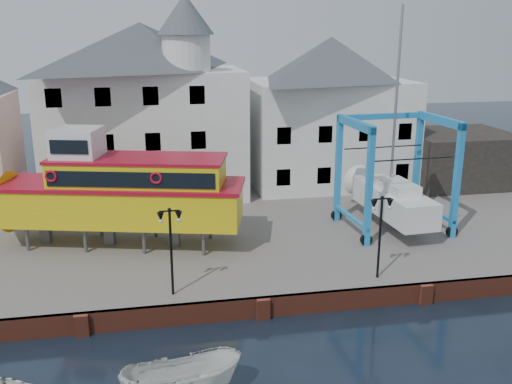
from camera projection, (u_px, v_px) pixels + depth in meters
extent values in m
plane|color=black|center=(263.00, 318.00, 26.20)|extent=(140.00, 140.00, 0.00)
cube|color=#655E58|center=(229.00, 228.00, 36.44)|extent=(44.00, 22.00, 1.00)
cube|color=brown|center=(262.00, 307.00, 26.18)|extent=(44.00, 0.25, 1.00)
cube|color=brown|center=(82.00, 325.00, 24.59)|extent=(0.60, 0.36, 1.00)
cube|color=brown|center=(263.00, 309.00, 26.01)|extent=(0.60, 0.36, 1.00)
cube|color=brown|center=(426.00, 294.00, 27.44)|extent=(0.60, 0.36, 1.00)
cube|color=silver|center=(145.00, 133.00, 41.23)|extent=(14.00, 8.00, 9.00)
pyramid|color=#393F46|center=(140.00, 46.00, 39.53)|extent=(14.00, 8.00, 3.20)
cube|color=black|center=(62.00, 190.00, 37.33)|extent=(1.00, 0.08, 1.20)
cube|color=black|center=(109.00, 188.00, 37.86)|extent=(1.00, 0.08, 1.20)
cube|color=black|center=(155.00, 186.00, 38.40)|extent=(1.00, 0.08, 1.20)
cube|color=black|center=(200.00, 183.00, 38.93)|extent=(1.00, 0.08, 1.20)
cube|color=black|center=(58.00, 145.00, 36.49)|extent=(1.00, 0.08, 1.20)
cube|color=black|center=(106.00, 143.00, 37.02)|extent=(1.00, 0.08, 1.20)
cube|color=black|center=(153.00, 142.00, 37.56)|extent=(1.00, 0.08, 1.20)
cube|color=black|center=(198.00, 140.00, 38.09)|extent=(1.00, 0.08, 1.20)
cube|color=black|center=(53.00, 98.00, 35.65)|extent=(1.00, 0.08, 1.20)
cube|color=black|center=(103.00, 97.00, 36.19)|extent=(1.00, 0.08, 1.20)
cube|color=black|center=(151.00, 96.00, 36.72)|extent=(1.00, 0.08, 1.20)
cube|color=black|center=(197.00, 95.00, 37.26)|extent=(1.00, 0.08, 1.20)
cylinder|color=silver|center=(186.00, 53.00, 37.91)|extent=(3.20, 3.20, 2.40)
cone|color=#393F46|center=(185.00, 14.00, 37.22)|extent=(3.80, 3.80, 2.60)
cube|color=silver|center=(328.00, 132.00, 44.34)|extent=(12.00, 8.00, 8.00)
pyramid|color=#393F46|center=(331.00, 58.00, 42.78)|extent=(12.00, 8.00, 3.20)
cube|color=black|center=(283.00, 177.00, 40.47)|extent=(1.00, 0.08, 1.20)
cube|color=black|center=(324.00, 175.00, 41.01)|extent=(1.00, 0.08, 1.20)
cube|color=black|center=(363.00, 174.00, 41.54)|extent=(1.00, 0.08, 1.20)
cube|color=black|center=(402.00, 172.00, 42.07)|extent=(1.00, 0.08, 1.20)
cube|color=black|center=(284.00, 136.00, 39.63)|extent=(1.00, 0.08, 1.20)
cube|color=black|center=(325.00, 134.00, 40.17)|extent=(1.00, 0.08, 1.20)
cube|color=black|center=(366.00, 133.00, 40.70)|extent=(1.00, 0.08, 1.20)
cube|color=black|center=(405.00, 131.00, 41.24)|extent=(1.00, 0.08, 1.20)
cube|color=black|center=(457.00, 158.00, 44.79)|extent=(8.00, 7.00, 4.00)
cylinder|color=black|center=(171.00, 254.00, 25.78)|extent=(0.12, 0.12, 4.00)
cube|color=black|center=(169.00, 211.00, 25.21)|extent=(0.90, 0.06, 0.06)
sphere|color=black|center=(169.00, 209.00, 25.19)|extent=(0.16, 0.16, 0.16)
cone|color=black|center=(161.00, 217.00, 25.22)|extent=(0.32, 0.32, 0.45)
sphere|color=silver|center=(161.00, 221.00, 25.27)|extent=(0.18, 0.18, 0.18)
cone|color=black|center=(179.00, 216.00, 25.36)|extent=(0.32, 0.32, 0.45)
sphere|color=silver|center=(179.00, 220.00, 25.41)|extent=(0.18, 0.18, 0.18)
cylinder|color=black|center=(380.00, 239.00, 27.57)|extent=(0.12, 0.12, 4.00)
cube|color=black|center=(382.00, 199.00, 26.99)|extent=(0.90, 0.06, 0.06)
sphere|color=black|center=(382.00, 197.00, 26.97)|extent=(0.16, 0.16, 0.16)
cone|color=black|center=(374.00, 205.00, 27.00)|extent=(0.32, 0.32, 0.45)
sphere|color=silver|center=(374.00, 208.00, 27.05)|extent=(0.18, 0.18, 0.18)
cone|color=black|center=(390.00, 204.00, 27.14)|extent=(0.32, 0.32, 0.45)
sphere|color=silver|center=(390.00, 207.00, 27.19)|extent=(0.18, 0.18, 0.18)
cylinder|color=#59595E|center=(27.00, 239.00, 31.28)|extent=(0.24, 0.24, 1.40)
cylinder|color=#59595E|center=(47.00, 223.00, 33.77)|extent=(0.24, 0.24, 1.40)
cylinder|color=#59595E|center=(85.00, 240.00, 31.07)|extent=(0.24, 0.24, 1.40)
cylinder|color=#59595E|center=(101.00, 224.00, 33.56)|extent=(0.24, 0.24, 1.40)
cylinder|color=#59595E|center=(144.00, 242.00, 30.86)|extent=(0.24, 0.24, 1.40)
cylinder|color=#59595E|center=(155.00, 226.00, 33.36)|extent=(0.24, 0.24, 1.40)
cylinder|color=#59595E|center=(204.00, 243.00, 30.65)|extent=(0.24, 0.24, 1.40)
cylinder|color=#59595E|center=(210.00, 227.00, 33.15)|extent=(0.24, 0.24, 1.40)
cube|color=#59595E|center=(45.00, 231.00, 32.50)|extent=(0.66, 0.59, 1.40)
cube|color=#59595E|center=(109.00, 232.00, 32.26)|extent=(0.66, 0.59, 1.40)
cube|color=#59595E|center=(174.00, 234.00, 32.02)|extent=(0.66, 0.59, 1.40)
cube|color=gold|center=(124.00, 204.00, 31.72)|extent=(13.50, 6.69, 2.05)
cube|color=maroon|center=(122.00, 184.00, 31.40)|extent=(13.81, 6.91, 0.20)
cube|color=gold|center=(138.00, 173.00, 31.16)|extent=(9.80, 5.40, 1.49)
cube|color=black|center=(130.00, 180.00, 29.61)|extent=(8.66, 2.30, 0.84)
cube|color=black|center=(146.00, 165.00, 32.70)|extent=(8.66, 2.30, 0.84)
cube|color=maroon|center=(137.00, 158.00, 30.93)|extent=(10.01, 5.53, 0.17)
cube|color=silver|center=(78.00, 144.00, 30.93)|extent=(2.95, 2.95, 1.69)
cube|color=black|center=(69.00, 147.00, 29.72)|extent=(1.98, 0.57, 0.74)
torus|color=maroon|center=(51.00, 176.00, 29.79)|extent=(0.66, 0.29, 0.65)
torus|color=maroon|center=(156.00, 178.00, 29.43)|extent=(0.66, 0.29, 0.65)
cube|color=#1A7BC3|center=(369.00, 188.00, 31.28)|extent=(0.36, 0.36, 6.74)
cylinder|color=black|center=(366.00, 240.00, 32.12)|extent=(0.69, 0.28, 0.67)
cube|color=#1A7BC3|center=(338.00, 169.00, 35.45)|extent=(0.36, 0.36, 6.74)
cylinder|color=black|center=(336.00, 215.00, 36.29)|extent=(0.69, 0.28, 0.67)
cube|color=#1A7BC3|center=(457.00, 182.00, 32.55)|extent=(0.36, 0.36, 6.74)
cylinder|color=black|center=(452.00, 232.00, 33.40)|extent=(0.69, 0.28, 0.67)
cube|color=#1A7BC3|center=(417.00, 164.00, 36.72)|extent=(0.36, 0.36, 6.74)
cylinder|color=black|center=(413.00, 209.00, 37.57)|extent=(0.69, 0.28, 0.67)
cube|color=#1A7BC3|center=(355.00, 124.00, 32.47)|extent=(0.63, 4.83, 0.47)
cube|color=#1A7BC3|center=(351.00, 217.00, 34.03)|extent=(0.53, 4.82, 0.20)
cube|color=#1A7BC3|center=(440.00, 120.00, 33.75)|extent=(0.63, 4.83, 0.47)
cube|color=#1A7BC3|center=(432.00, 210.00, 35.31)|extent=(0.53, 4.82, 0.20)
cube|color=#1A7BC3|center=(381.00, 116.00, 35.19)|extent=(5.79, 0.69, 0.34)
cube|color=silver|center=(393.00, 201.00, 34.46)|extent=(2.65, 7.34, 1.54)
cone|color=silver|center=(363.00, 183.00, 38.45)|extent=(2.30, 1.67, 2.21)
cube|color=#59595E|center=(392.00, 219.00, 34.77)|extent=(0.34, 1.74, 0.67)
cube|color=silver|center=(398.00, 187.00, 33.71)|extent=(1.71, 2.98, 0.58)
cylinder|color=#99999E|center=(396.00, 100.00, 33.21)|extent=(0.17, 0.17, 10.59)
cube|color=black|center=(411.00, 159.00, 32.01)|extent=(5.17, 0.43, 0.05)
cube|color=black|center=(383.00, 147.00, 35.23)|extent=(5.17, 0.43, 0.05)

